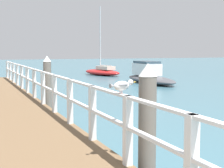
{
  "coord_description": "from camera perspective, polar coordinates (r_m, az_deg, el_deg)",
  "views": [
    {
      "loc": [
        -0.92,
        -0.57,
        2.14
      ],
      "look_at": [
        3.52,
        10.1,
        1.0
      ],
      "focal_mm": 55.0,
      "sensor_mm": 36.0,
      "label": 1
    }
  ],
  "objects": [
    {
      "name": "seagull_foreground",
      "position": [
        5.28,
        1.66,
        -0.2
      ],
      "size": [
        0.47,
        0.22,
        0.21
      ],
      "rotation": [
        0.0,
        0.0,
        4.91
      ],
      "color": "white",
      "rests_on": "pier_railing"
    },
    {
      "name": "dock_piling_near",
      "position": [
        5.42,
        5.88,
        -6.76
      ],
      "size": [
        0.29,
        0.29,
        1.94
      ],
      "color": "#6B6056",
      "rests_on": "ground_plane"
    },
    {
      "name": "pier_railing",
      "position": [
        11.98,
        -12.16,
        0.36
      ],
      "size": [
        0.12,
        20.86,
        1.06
      ],
      "color": "white",
      "rests_on": "pier_deck"
    },
    {
      "name": "dock_piling_far",
      "position": [
        12.36,
        -10.68,
        0.16
      ],
      "size": [
        0.29,
        0.29,
        1.94
      ],
      "color": "#6B6056",
      "rests_on": "ground_plane"
    },
    {
      "name": "boat_1",
      "position": [
        29.33,
        -1.64,
        2.12
      ],
      "size": [
        2.66,
        4.76,
        5.84
      ],
      "rotation": [
        0.0,
        0.0,
        0.25
      ],
      "color": "red",
      "rests_on": "ground_plane"
    },
    {
      "name": "pier_deck",
      "position": [
        11.93,
        -17.93,
        -3.96
      ],
      "size": [
        2.63,
        22.34,
        0.41
      ],
      "primitive_type": "cube",
      "color": "brown",
      "rests_on": "ground_plane"
    },
    {
      "name": "boat_5",
      "position": [
        22.55,
        6.21,
        1.37
      ],
      "size": [
        1.92,
        5.74,
        1.42
      ],
      "rotation": [
        0.0,
        0.0,
        -0.03
      ],
      "color": "#4C4C51",
      "rests_on": "ground_plane"
    }
  ]
}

